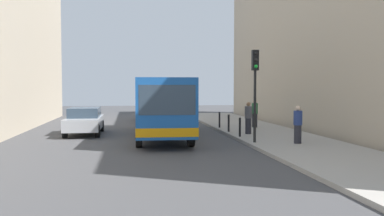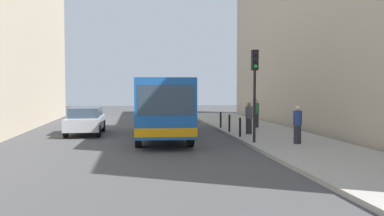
# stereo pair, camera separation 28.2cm
# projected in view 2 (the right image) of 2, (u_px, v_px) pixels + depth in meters

# --- Properties ---
(ground_plane) EXTENTS (80.00, 80.00, 0.00)m
(ground_plane) POSITION_uv_depth(u_px,v_px,m) (173.00, 144.00, 18.84)
(ground_plane) COLOR #424244
(sidewalk) EXTENTS (4.40, 40.00, 0.15)m
(sidewalk) POSITION_uv_depth(u_px,v_px,m) (286.00, 140.00, 19.57)
(sidewalk) COLOR #9E9991
(sidewalk) RESTS_ON ground
(building_right) EXTENTS (7.00, 32.00, 12.82)m
(building_right) POSITION_uv_depth(u_px,v_px,m) (362.00, 22.00, 24.04)
(building_right) COLOR #B2A38C
(building_right) RESTS_ON ground
(bus) EXTENTS (2.86, 11.09, 3.00)m
(bus) POSITION_uv_depth(u_px,v_px,m) (161.00, 104.00, 21.85)
(bus) COLOR #19519E
(bus) RESTS_ON ground
(car_beside_bus) EXTENTS (1.88, 4.41, 1.48)m
(car_beside_bus) POSITION_uv_depth(u_px,v_px,m) (86.00, 120.00, 22.75)
(car_beside_bus) COLOR #A5A8AD
(car_beside_bus) RESTS_ON ground
(car_behind_bus) EXTENTS (1.88, 4.41, 1.48)m
(car_behind_bus) POSITION_uv_depth(u_px,v_px,m) (150.00, 111.00, 31.76)
(car_behind_bus) COLOR silver
(car_behind_bus) RESTS_ON ground
(traffic_light) EXTENTS (0.28, 0.33, 4.10)m
(traffic_light) POSITION_uv_depth(u_px,v_px,m) (255.00, 78.00, 18.16)
(traffic_light) COLOR black
(traffic_light) RESTS_ON sidewalk
(bollard_near) EXTENTS (0.11, 0.11, 0.95)m
(bollard_near) POSITION_uv_depth(u_px,v_px,m) (240.00, 127.00, 20.38)
(bollard_near) COLOR black
(bollard_near) RESTS_ON sidewalk
(bollard_mid) EXTENTS (0.11, 0.11, 0.95)m
(bollard_mid) POSITION_uv_depth(u_px,v_px,m) (229.00, 123.00, 22.69)
(bollard_mid) COLOR black
(bollard_mid) RESTS_ON sidewalk
(bollard_far) EXTENTS (0.11, 0.11, 0.95)m
(bollard_far) POSITION_uv_depth(u_px,v_px,m) (221.00, 120.00, 25.00)
(bollard_far) COLOR black
(bollard_far) RESTS_ON sidewalk
(pedestrian_near_signal) EXTENTS (0.38, 0.38, 1.65)m
(pedestrian_near_signal) POSITION_uv_depth(u_px,v_px,m) (298.00, 125.00, 17.86)
(pedestrian_near_signal) COLOR #26262D
(pedestrian_near_signal) RESTS_ON sidewalk
(pedestrian_mid_sidewalk) EXTENTS (0.38, 0.38, 1.68)m
(pedestrian_mid_sidewalk) POSITION_uv_depth(u_px,v_px,m) (249.00, 118.00, 21.58)
(pedestrian_mid_sidewalk) COLOR #26262D
(pedestrian_mid_sidewalk) RESTS_ON sidewalk
(pedestrian_far_sidewalk) EXTENTS (0.38, 0.38, 1.72)m
(pedestrian_far_sidewalk) POSITION_uv_depth(u_px,v_px,m) (256.00, 113.00, 25.13)
(pedestrian_far_sidewalk) COLOR #26262D
(pedestrian_far_sidewalk) RESTS_ON sidewalk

